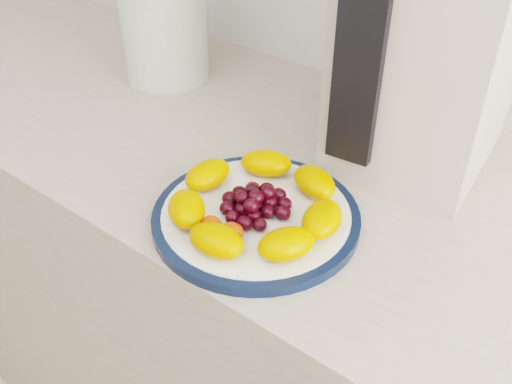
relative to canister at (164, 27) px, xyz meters
The scene contains 8 objects.
counter 0.64m from the canister, 17.15° to the right, with size 3.50×0.60×0.90m, color #B5A495.
cabinet_face 0.66m from the canister, 17.15° to the right, with size 3.48×0.58×0.84m, color #937850.
plate_rim 0.50m from the canister, 31.37° to the right, with size 0.28×0.28×0.01m, color #0D1936.
plate_face 0.50m from the canister, 31.37° to the right, with size 0.25×0.25×0.02m, color white.
canister is the anchor object (origin of this frame).
appliance_body 0.52m from the canister, ahead, with size 0.21×0.30×0.37m, color beige.
appliance_panel 0.50m from the canister, 13.40° to the right, with size 0.06×0.02×0.27m, color black.
fruit_plate 0.50m from the canister, 31.69° to the right, with size 0.24×0.24×0.04m.
Camera 1 is at (0.48, 0.57, 1.39)m, focal length 40.00 mm.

